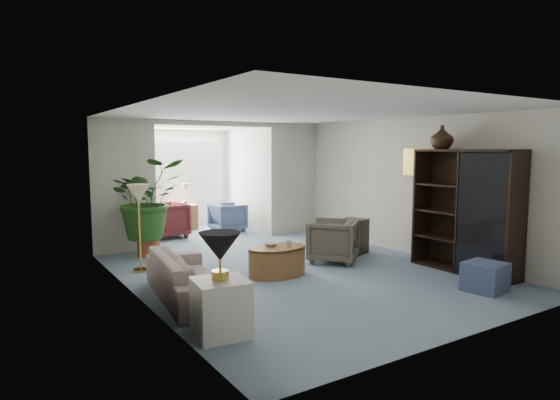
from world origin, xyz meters
TOP-DOWN VIEW (x-y plane):
  - floor at (0.00, 0.00)m, footprint 6.00×6.00m
  - sunroom_floor at (0.00, 4.10)m, footprint 2.60×2.60m
  - back_pier_left at (-1.90, 3.00)m, footprint 1.20×0.12m
  - back_pier_right at (1.90, 3.00)m, footprint 1.20×0.12m
  - back_header at (0.00, 3.00)m, footprint 2.60×0.12m
  - window_pane at (0.00, 5.18)m, footprint 2.20×0.02m
  - window_blinds at (0.00, 5.15)m, footprint 2.20×0.02m
  - framed_picture at (2.46, -0.10)m, footprint 0.04×0.50m
  - sofa at (-1.92, -0.23)m, footprint 1.03×2.08m
  - end_table at (-2.12, -1.58)m, footprint 0.60×0.60m
  - table_lamp at (-2.12, -1.58)m, footprint 0.44×0.44m
  - floor_lamp at (-2.08, 1.46)m, footprint 0.36×0.36m
  - coffee_table at (-0.37, 0.10)m, footprint 0.98×0.98m
  - coffee_bowl at (-0.42, 0.20)m, footprint 0.23×0.23m
  - coffee_cup at (-0.22, -0.00)m, footprint 0.10×0.10m
  - wingback_chair at (0.90, 0.33)m, footprint 1.12×1.12m
  - side_table_dark at (1.60, 0.63)m, footprint 0.65×0.59m
  - entertainment_cabinet at (2.23, -1.31)m, footprint 0.46×1.74m
  - cabinet_urn at (2.23, -0.81)m, footprint 0.37×0.37m
  - ottoman at (1.61, -2.12)m, footprint 0.56×0.56m
  - plant_pot at (-1.64, 2.47)m, footprint 0.40×0.40m
  - house_plant at (-1.64, 2.47)m, footprint 1.31×1.13m
  - sunroom_chair_blue at (0.73, 4.03)m, footprint 0.74×0.72m
  - sunroom_chair_maroon at (-0.77, 4.03)m, footprint 0.85×0.83m
  - sunroom_table at (-0.02, 4.78)m, footprint 0.49×0.39m
  - shelf_clutter at (2.18, -1.69)m, footprint 0.30×0.51m

SIDE VIEW (x-z plane):
  - floor at x=0.00m, z-range 0.00..0.00m
  - sunroom_floor at x=0.00m, z-range 0.00..0.00m
  - plant_pot at x=-1.64m, z-range 0.00..0.32m
  - ottoman at x=1.61m, z-range 0.00..0.40m
  - coffee_table at x=-0.37m, z-range 0.00..0.45m
  - sofa at x=-1.92m, z-range 0.00..0.58m
  - end_table at x=-2.12m, z-range 0.00..0.59m
  - sunroom_table at x=-0.02m, z-range 0.00..0.60m
  - side_table_dark at x=1.60m, z-range 0.00..0.64m
  - sunroom_chair_blue at x=0.73m, z-range 0.00..0.67m
  - wingback_chair at x=0.90m, z-range 0.00..0.73m
  - sunroom_chair_maroon at x=-0.77m, z-range 0.00..0.77m
  - coffee_bowl at x=-0.42m, z-range 0.45..0.50m
  - coffee_cup at x=-0.22m, z-range 0.45..0.54m
  - table_lamp at x=-2.12m, z-range 0.79..1.09m
  - entertainment_cabinet at x=2.23m, z-range 0.00..1.93m
  - house_plant at x=-1.64m, z-range 0.32..1.77m
  - shelf_clutter at x=2.18m, z-range 0.56..1.62m
  - back_pier_left at x=-1.90m, z-range 0.00..2.50m
  - back_pier_right at x=1.90m, z-range 0.00..2.50m
  - floor_lamp at x=-2.08m, z-range 1.11..1.39m
  - window_pane at x=0.00m, z-range 0.65..2.15m
  - window_blinds at x=0.00m, z-range 0.65..2.15m
  - framed_picture at x=2.46m, z-range 1.50..1.90m
  - cabinet_urn at x=2.23m, z-range 1.93..2.32m
  - back_header at x=0.00m, z-range 2.40..2.50m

